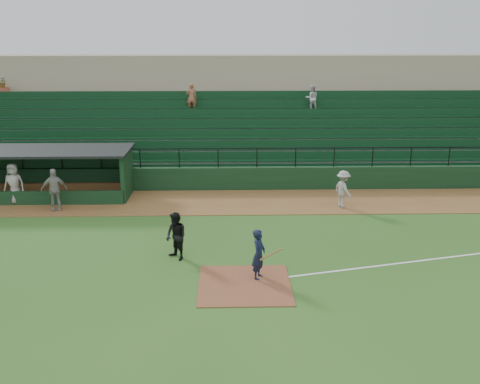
{
  "coord_description": "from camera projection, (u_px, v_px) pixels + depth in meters",
  "views": [
    {
      "loc": [
        -0.54,
        -17.15,
        7.94
      ],
      "look_at": [
        0.0,
        5.0,
        1.4
      ],
      "focal_mm": 40.77,
      "sensor_mm": 36.0,
      "label": 1
    }
  ],
  "objects": [
    {
      "name": "runner",
      "position": [
        343.0,
        189.0,
        25.3
      ],
      "size": [
        1.06,
        1.3,
        1.75
      ],
      "primitive_type": "imported",
      "rotation": [
        0.0,
        0.0,
        1.99
      ],
      "color": "#9C9892",
      "rests_on": "warning_track"
    },
    {
      "name": "stadium_structure",
      "position": [
        235.0,
        126.0,
        33.83
      ],
      "size": [
        38.0,
        13.08,
        6.4
      ],
      "color": "black",
      "rests_on": "ground"
    },
    {
      "name": "umpire",
      "position": [
        176.0,
        236.0,
        19.55
      ],
      "size": [
        1.06,
        1.08,
        1.75
      ],
      "primitive_type": "imported",
      "rotation": [
        0.0,
        0.0,
        -0.84
      ],
      "color": "black",
      "rests_on": "ground"
    },
    {
      "name": "dugout",
      "position": [
        43.0,
        169.0,
        27.26
      ],
      "size": [
        8.9,
        3.2,
        2.42
      ],
      "color": "black",
      "rests_on": "ground"
    },
    {
      "name": "warning_track",
      "position": [
        238.0,
        202.0,
        26.37
      ],
      "size": [
        40.0,
        4.0,
        0.03
      ],
      "primitive_type": "cube",
      "color": "brown",
      "rests_on": "ground"
    },
    {
      "name": "home_plate_dirt",
      "position": [
        245.0,
        285.0,
        17.74
      ],
      "size": [
        3.0,
        3.0,
        0.03
      ],
      "primitive_type": "cube",
      "color": "brown",
      "rests_on": "ground"
    },
    {
      "name": "foul_line",
      "position": [
        460.0,
        256.0,
        20.04
      ],
      "size": [
        17.49,
        4.44,
        0.01
      ],
      "primitive_type": "cube",
      "rotation": [
        0.0,
        0.0,
        0.24
      ],
      "color": "white",
      "rests_on": "ground"
    },
    {
      "name": "dugout_player_a",
      "position": [
        54.0,
        190.0,
        24.86
      ],
      "size": [
        1.23,
        0.77,
        1.96
      ],
      "primitive_type": "imported",
      "rotation": [
        0.0,
        0.0,
        0.27
      ],
      "color": "gray",
      "rests_on": "warning_track"
    },
    {
      "name": "batter_at_plate",
      "position": [
        259.0,
        254.0,
        18.0
      ],
      "size": [
        1.1,
        0.74,
        1.73
      ],
      "color": "black",
      "rests_on": "ground"
    },
    {
      "name": "ground",
      "position": [
        244.0,
        272.0,
        18.7
      ],
      "size": [
        90.0,
        90.0,
        0.0
      ],
      "primitive_type": "plane",
      "color": "#2C571C",
      "rests_on": "ground"
    },
    {
      "name": "dugout_player_b",
      "position": [
        14.0,
        184.0,
        25.78
      ],
      "size": [
        0.98,
        0.65,
        1.97
      ],
      "primitive_type": "imported",
      "rotation": [
        0.0,
        0.0,
        -0.03
      ],
      "color": "#9B9691",
      "rests_on": "warning_track"
    }
  ]
}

